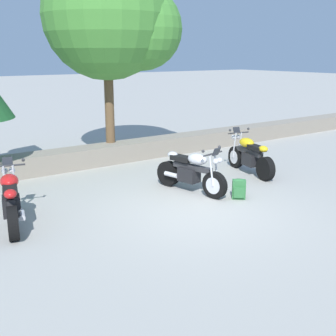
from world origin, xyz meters
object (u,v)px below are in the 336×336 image
(motorcycle_red_near_left, at_px, (11,201))
(motorcycle_yellow_far_right, at_px, (250,156))
(leafy_tree_mid_left, at_px, (114,18))
(motorcycle_silver_centre, at_px, (191,172))
(rider_backpack, at_px, (239,188))

(motorcycle_red_near_left, bearing_deg, motorcycle_yellow_far_right, 0.40)
(motorcycle_yellow_far_right, bearing_deg, leafy_tree_mid_left, 122.06)
(motorcycle_red_near_left, height_order, motorcycle_silver_centre, same)
(rider_backpack, bearing_deg, leafy_tree_mid_left, 94.91)
(motorcycle_silver_centre, bearing_deg, motorcycle_yellow_far_right, 9.51)
(motorcycle_yellow_far_right, relative_size, rider_backpack, 4.36)
(motorcycle_red_near_left, xyz_separation_m, leafy_tree_mid_left, (4.23, 3.54, 3.69))
(motorcycle_red_near_left, bearing_deg, leafy_tree_mid_left, 39.89)
(motorcycle_silver_centre, distance_m, motorcycle_yellow_far_right, 2.36)
(motorcycle_silver_centre, height_order, motorcycle_yellow_far_right, same)
(rider_backpack, relative_size, leafy_tree_mid_left, 0.08)
(motorcycle_silver_centre, height_order, leafy_tree_mid_left, leafy_tree_mid_left)
(rider_backpack, bearing_deg, motorcycle_red_near_left, 163.59)
(leafy_tree_mid_left, bearing_deg, motorcycle_yellow_far_right, -57.94)
(rider_backpack, bearing_deg, motorcycle_yellow_far_right, 38.73)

